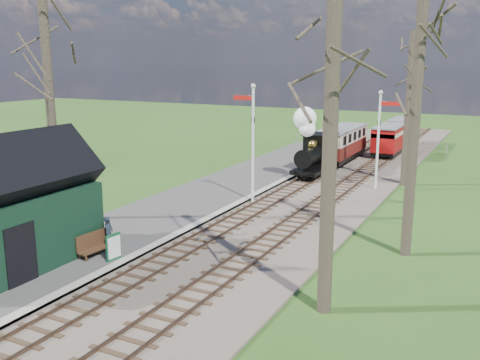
% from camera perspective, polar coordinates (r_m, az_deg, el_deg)
% --- Properties ---
extents(ground, '(140.00, 140.00, 0.00)m').
position_cam_1_polar(ground, '(15.65, -23.57, -16.57)').
color(ground, '#2D5119').
rests_on(ground, ground).
extents(distant_hills, '(114.40, 48.00, 22.02)m').
position_cam_1_polar(distant_hills, '(77.04, 18.69, -5.82)').
color(distant_hills, '#385B23').
rests_on(distant_hills, ground).
extents(ballast_bed, '(8.00, 60.00, 0.10)m').
position_cam_1_polar(ballast_bed, '(32.68, 9.11, -0.42)').
color(ballast_bed, brown).
rests_on(ballast_bed, ground).
extents(track_near, '(1.60, 60.00, 0.15)m').
position_cam_1_polar(track_near, '(33.08, 6.98, -0.10)').
color(track_near, brown).
rests_on(track_near, ground).
extents(track_far, '(1.60, 60.00, 0.15)m').
position_cam_1_polar(track_far, '(32.31, 11.31, -0.57)').
color(track_far, brown).
rests_on(track_far, ground).
extents(platform, '(5.00, 44.00, 0.20)m').
position_cam_1_polar(platform, '(27.61, -5.70, -2.65)').
color(platform, '#474442').
rests_on(platform, ground).
extents(coping_strip, '(0.40, 44.00, 0.21)m').
position_cam_1_polar(coping_strip, '(26.47, -1.50, -3.25)').
color(coping_strip, '#B2AD9E').
rests_on(coping_strip, ground).
extents(station_shed, '(3.25, 6.30, 4.78)m').
position_cam_1_polar(station_shed, '(20.30, -23.25, -2.93)').
color(station_shed, black).
rests_on(station_shed, platform).
extents(semaphore_near, '(1.22, 0.24, 6.22)m').
position_cam_1_polar(semaphore_near, '(27.29, 1.27, 4.79)').
color(semaphore_near, silver).
rests_on(semaphore_near, ground).
extents(semaphore_far, '(1.22, 0.24, 5.72)m').
position_cam_1_polar(semaphore_far, '(31.31, 14.69, 4.90)').
color(semaphore_far, silver).
rests_on(semaphore_far, ground).
extents(bare_trees, '(15.51, 22.39, 12.00)m').
position_cam_1_polar(bare_trees, '(20.93, -0.59, 6.75)').
color(bare_trees, '#382D23').
rests_on(bare_trees, ground).
extents(fence_line, '(12.60, 0.08, 1.00)m').
position_cam_1_polar(fence_line, '(46.12, 13.39, 3.84)').
color(fence_line, slate).
rests_on(fence_line, ground).
extents(locomotive, '(1.78, 4.15, 4.45)m').
position_cam_1_polar(locomotive, '(33.95, 7.83, 3.56)').
color(locomotive, black).
rests_on(locomotive, ground).
extents(coach, '(2.07, 7.11, 2.18)m').
position_cam_1_polar(coach, '(39.74, 10.74, 3.98)').
color(coach, black).
rests_on(coach, ground).
extents(red_carriage_a, '(1.85, 4.59, 1.95)m').
position_cam_1_polar(red_carriage_a, '(42.95, 15.58, 4.19)').
color(red_carriage_a, black).
rests_on(red_carriage_a, ground).
extents(red_carriage_b, '(1.85, 4.59, 1.95)m').
position_cam_1_polar(red_carriage_b, '(48.31, 16.92, 5.01)').
color(red_carriage_b, black).
rests_on(red_carriage_b, ground).
extents(sign_board, '(0.17, 0.68, 0.99)m').
position_cam_1_polar(sign_board, '(20.21, -13.34, -6.96)').
color(sign_board, '#104C2A').
rests_on(sign_board, platform).
extents(bench, '(0.60, 1.56, 0.87)m').
position_cam_1_polar(bench, '(20.95, -15.29, -6.62)').
color(bench, '#432818').
rests_on(bench, platform).
extents(person, '(0.44, 0.56, 1.34)m').
position_cam_1_polar(person, '(21.21, -13.84, -5.55)').
color(person, '#1A2330').
rests_on(person, platform).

